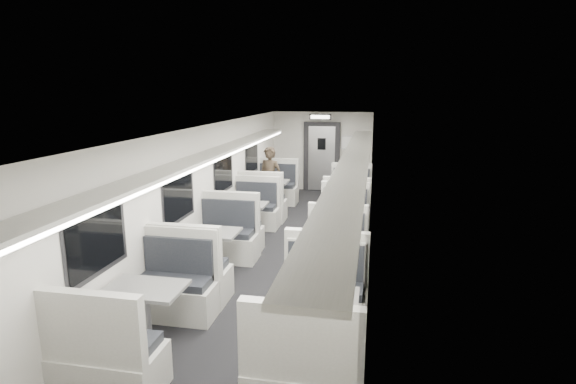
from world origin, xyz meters
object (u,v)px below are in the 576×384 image
at_px(booth_left_c, 211,254).
at_px(booth_right_c, 332,266).
at_px(booth_right_a, 349,200).
at_px(exit_sign, 320,117).
at_px(booth_left_b, 246,220).
at_px(vestibule_door, 322,157).
at_px(booth_left_a, 270,196).
at_px(booth_left_d, 147,317).
at_px(booth_right_b, 342,229).
at_px(passenger, 270,181).
at_px(booth_right_d, 316,327).

height_order(booth_left_c, booth_right_c, booth_left_c).
height_order(booth_right_a, exit_sign, exit_sign).
relative_size(booth_left_b, vestibule_door, 1.01).
height_order(booth_left_a, vestibule_door, vestibule_door).
height_order(booth_left_d, booth_right_c, booth_left_d).
bearing_deg(exit_sign, booth_right_b, -77.61).
distance_m(booth_left_c, booth_left_d, 2.13).
distance_m(booth_right_b, booth_right_c, 1.92).
xyz_separation_m(booth_left_c, booth_right_b, (2.00, 1.87, -0.03)).
distance_m(booth_left_a, booth_right_b, 3.11).
relative_size(booth_left_d, booth_right_c, 1.08).
relative_size(booth_right_c, vestibule_door, 0.99).
distance_m(booth_right_b, passenger, 2.95).
bearing_deg(booth_right_a, passenger, -174.50).
xyz_separation_m(booth_left_c, booth_right_d, (2.00, -2.00, 0.00)).
height_order(booth_right_b, vestibule_door, vestibule_door).
relative_size(booth_left_c, booth_right_a, 1.06).
xyz_separation_m(vestibule_door, exit_sign, (0.00, -0.49, 1.24)).
xyz_separation_m(booth_left_d, booth_right_a, (2.00, 6.36, -0.02)).
bearing_deg(passenger, booth_right_c, -47.92).
height_order(booth_left_b, exit_sign, exit_sign).
bearing_deg(booth_right_b, exit_sign, 102.39).
distance_m(booth_left_d, exit_sign, 8.81).
bearing_deg(booth_left_a, booth_right_d, -72.28).
bearing_deg(booth_right_a, booth_right_d, -90.00).
relative_size(booth_left_a, booth_right_a, 1.05).
xyz_separation_m(booth_left_a, booth_right_d, (2.00, -6.26, 0.00)).
bearing_deg(booth_right_c, booth_left_c, 178.50).
height_order(booth_left_a, booth_right_c, booth_left_a).
distance_m(booth_left_a, booth_right_d, 6.57).
distance_m(booth_right_c, booth_right_d, 1.95).
distance_m(booth_right_c, vestibule_door, 7.06).
bearing_deg(exit_sign, booth_right_c, -81.22).
bearing_deg(booth_right_b, passenger, 131.91).
bearing_deg(booth_left_d, booth_left_a, 90.00).
distance_m(booth_left_b, booth_left_c, 2.05).
bearing_deg(vestibule_door, booth_right_a, -69.54).
xyz_separation_m(booth_left_b, booth_right_a, (2.00, 2.17, 0.00)).
height_order(booth_right_d, passenger, passenger).
bearing_deg(booth_left_c, booth_left_b, 90.00).
distance_m(booth_left_d, booth_right_c, 2.89).
height_order(booth_left_c, vestibule_door, vestibule_door).
height_order(booth_left_a, booth_left_c, booth_left_c).
relative_size(booth_left_a, exit_sign, 3.65).
bearing_deg(booth_left_a, vestibule_door, 69.34).
bearing_deg(booth_left_d, booth_right_c, 46.15).
relative_size(booth_right_a, vestibule_door, 1.02).
height_order(booth_right_c, exit_sign, exit_sign).
relative_size(booth_right_b, passenger, 1.25).
height_order(booth_left_c, booth_right_a, booth_left_c).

